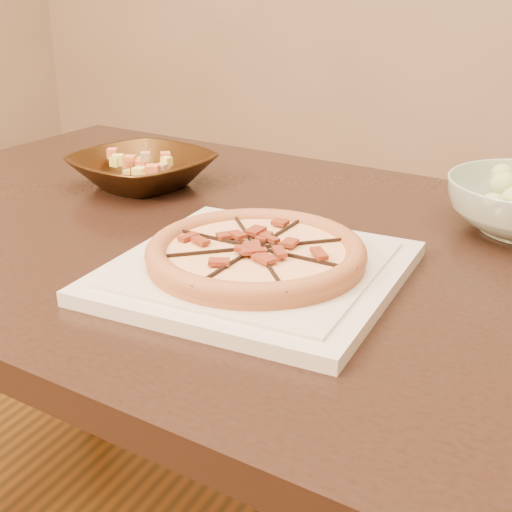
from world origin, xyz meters
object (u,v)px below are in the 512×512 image
object	(u,v)px
pizza	(256,253)
plate	(256,271)
dining_table	(224,297)
bronze_bowl	(142,170)

from	to	relation	value
pizza	plate	bearing A→B (deg)	-8.38
dining_table	plate	size ratio (longest dim) A/B	4.12
plate	pizza	distance (m)	0.02
bronze_bowl	dining_table	bearing A→B (deg)	-28.79
dining_table	pizza	bearing A→B (deg)	-47.93
bronze_bowl	pizza	bearing A→B (deg)	-36.75
dining_table	bronze_bowl	xyz separation A→B (m)	(-0.22, 0.12, 0.14)
dining_table	bronze_bowl	distance (m)	0.29
plate	bronze_bowl	distance (m)	0.43
plate	pizza	world-z (taller)	pizza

